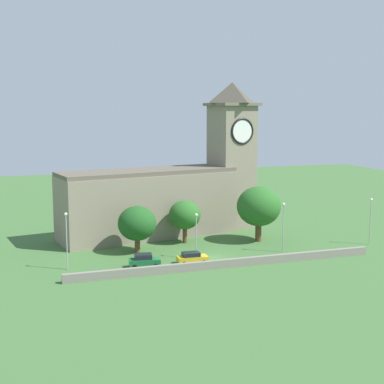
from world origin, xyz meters
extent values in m
plane|color=#3D6633|center=(0.00, 15.00, 0.00)|extent=(200.00, 200.00, 0.00)
cube|color=gray|center=(-5.57, 16.55, 5.36)|extent=(31.16, 14.27, 10.72)
cube|color=#5C5547|center=(-5.57, 16.55, 11.07)|extent=(31.03, 13.55, 0.70)
cube|color=gray|center=(10.85, 19.46, 11.04)|extent=(7.75, 7.75, 22.07)
cube|color=#675F4F|center=(10.85, 19.46, 22.32)|extent=(8.99, 8.99, 0.50)
pyramid|color=#484338|center=(10.85, 19.46, 24.41)|extent=(8.13, 8.13, 3.68)
cylinder|color=white|center=(11.44, 16.11, 17.66)|extent=(4.23, 0.86, 4.28)
torus|color=black|center=(11.44, 16.11, 17.66)|extent=(4.66, 1.19, 4.66)
cylinder|color=white|center=(14.20, 20.05, 17.66)|extent=(0.86, 4.23, 4.28)
torus|color=black|center=(14.20, 20.05, 17.66)|extent=(1.19, 4.66, 4.66)
cube|color=gray|center=(0.00, -5.42, 0.57)|extent=(44.25, 0.70, 1.15)
cube|color=#1E6B38|center=(-10.72, -1.87, 0.79)|extent=(4.44, 2.32, 0.88)
cube|color=#1E232B|center=(-10.93, -1.84, 1.57)|extent=(2.56, 1.85, 0.70)
cylinder|color=black|center=(-9.17, -1.20, 0.35)|extent=(0.74, 0.41, 0.70)
cylinder|color=black|center=(-9.41, -2.94, 0.35)|extent=(0.74, 0.41, 0.70)
cylinder|color=black|center=(-12.03, -0.80, 0.35)|extent=(0.74, 0.41, 0.70)
cylinder|color=black|center=(-12.27, -2.54, 0.35)|extent=(0.74, 0.41, 0.70)
cube|color=gold|center=(-3.88, -1.99, 0.67)|extent=(4.33, 1.96, 0.74)
cube|color=#1E232B|center=(-4.10, -1.98, 1.34)|extent=(2.44, 1.68, 0.59)
cylinder|color=black|center=(-2.40, -1.13, 0.30)|extent=(0.61, 0.35, 0.60)
cylinder|color=black|center=(-2.46, -2.94, 0.30)|extent=(0.61, 0.35, 0.60)
cylinder|color=black|center=(-5.30, -1.03, 0.30)|extent=(0.61, 0.35, 0.60)
cylinder|color=black|center=(-5.36, -2.85, 0.30)|extent=(0.61, 0.35, 0.60)
cylinder|color=#9EA0A5|center=(-20.82, 0.53, 3.69)|extent=(0.14, 0.14, 7.38)
sphere|color=#F4EFCC|center=(-20.82, 0.53, 7.60)|extent=(0.44, 0.44, 0.44)
cylinder|color=#9EA0A5|center=(-2.53, 0.34, 3.10)|extent=(0.14, 0.14, 6.20)
sphere|color=#F4EFCC|center=(-2.53, 0.34, 6.42)|extent=(0.44, 0.44, 0.44)
cylinder|color=#9EA0A5|center=(11.09, -0.40, 3.56)|extent=(0.14, 0.14, 7.12)
sphere|color=#F4EFCC|center=(11.09, -0.40, 7.34)|extent=(0.44, 0.44, 0.44)
cylinder|color=#9EA0A5|center=(26.52, -0.54, 3.53)|extent=(0.14, 0.14, 7.06)
sphere|color=#F4EFCC|center=(26.52, -0.54, 7.28)|extent=(0.44, 0.44, 0.44)
cylinder|color=brown|center=(-1.21, 9.83, 1.34)|extent=(0.72, 0.72, 2.69)
ellipsoid|color=#286023|center=(-1.21, 9.83, 4.62)|extent=(5.15, 5.15, 4.63)
cylinder|color=brown|center=(10.54, 7.04, 1.57)|extent=(1.00, 1.00, 3.15)
ellipsoid|color=#286023|center=(10.54, 7.04, 5.84)|extent=(7.18, 7.18, 6.46)
cylinder|color=brown|center=(-9.84, 6.39, 1.15)|extent=(0.81, 0.81, 2.29)
ellipsoid|color=#1E511E|center=(-9.84, 6.39, 4.47)|extent=(5.81, 5.81, 5.23)
camera|label=1|loc=(-27.64, -72.78, 21.30)|focal=51.35mm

